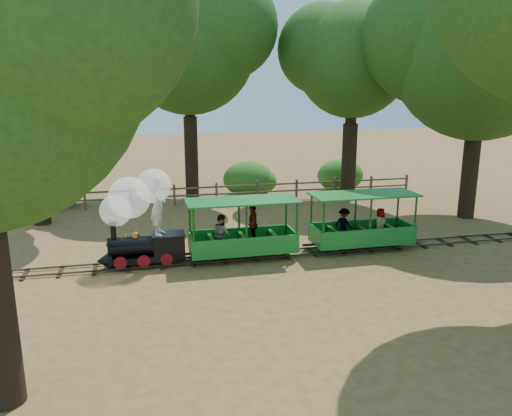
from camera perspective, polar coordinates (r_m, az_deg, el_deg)
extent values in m
plane|color=#9E7444|center=(16.67, 3.15, -5.40)|extent=(90.00, 90.00, 0.00)
cube|color=#3F3D3A|center=(16.38, 3.45, -5.48)|extent=(22.00, 0.05, 0.05)
cube|color=#3F3D3A|center=(16.92, 2.87, -4.83)|extent=(22.00, 0.05, 0.05)
cube|color=#382314|center=(16.67, 3.15, -5.32)|extent=(0.12, 1.00, 0.05)
cube|color=#382314|center=(16.06, -14.35, -6.49)|extent=(0.12, 1.00, 0.05)
cube|color=#382314|center=(18.64, 18.11, -3.92)|extent=(0.12, 1.00, 0.05)
cube|color=black|center=(15.97, -12.36, -5.48)|extent=(2.33, 0.74, 0.19)
cylinder|color=black|center=(15.85, -13.77, -4.22)|extent=(1.48, 0.59, 0.59)
cylinder|color=black|center=(15.72, -16.00, -2.49)|extent=(0.17, 0.17, 0.47)
sphere|color=#AF7E2A|center=(15.75, -13.64, -3.11)|extent=(0.28, 0.28, 0.28)
cylinder|color=#AF7E2A|center=(15.76, -14.61, -3.09)|extent=(0.11, 0.11, 0.11)
cube|color=black|center=(15.86, -9.94, -4.03)|extent=(0.95, 0.74, 0.58)
cube|color=black|center=(15.77, -9.99, -2.95)|extent=(1.01, 0.80, 0.04)
cone|color=black|center=(16.02, -16.92, -5.79)|extent=(0.48, 0.68, 0.68)
cylinder|color=#AF7E2A|center=(15.85, -16.59, -4.00)|extent=(0.11, 0.15, 0.15)
cylinder|color=maroon|center=(15.63, -15.25, -6.09)|extent=(0.38, 0.06, 0.38)
cylinder|color=maroon|center=(16.35, -15.17, -5.20)|extent=(0.38, 0.06, 0.38)
cylinder|color=maroon|center=(15.61, -12.72, -5.96)|extent=(0.38, 0.06, 0.38)
cylinder|color=maroon|center=(16.33, -12.76, -5.07)|extent=(0.38, 0.06, 0.38)
cylinder|color=maroon|center=(15.62, -10.19, -5.82)|extent=(0.38, 0.06, 0.38)
cylinder|color=maroon|center=(16.34, -10.34, -4.94)|extent=(0.38, 0.06, 0.38)
sphere|color=white|center=(15.61, -15.75, -0.30)|extent=(0.95, 0.95, 0.95)
sphere|color=white|center=(15.56, -14.28, 1.15)|extent=(1.27, 1.27, 1.27)
sphere|color=white|center=(15.55, -11.61, 2.48)|extent=(1.06, 1.06, 1.06)
imported|color=silver|center=(15.48, -11.10, 0.31)|extent=(0.59, 0.76, 1.85)
cube|color=#1B7E2A|center=(16.25, -1.52, -4.70)|extent=(3.42, 1.31, 0.10)
cube|color=#165212|center=(16.29, -1.52, -5.10)|extent=(3.08, 0.50, 0.14)
cube|color=#1B7E2A|center=(15.59, -1.07, -4.34)|extent=(3.42, 0.06, 0.50)
cube|color=#1B7E2A|center=(16.74, -1.96, -3.07)|extent=(3.42, 0.06, 0.50)
cube|color=#1B7E2A|center=(15.82, -1.56, 0.85)|extent=(3.57, 1.46, 0.05)
cylinder|color=#165212|center=(15.22, -7.12, -2.92)|extent=(0.07, 0.07, 1.61)
cylinder|color=#165212|center=(16.35, -7.57, -1.75)|extent=(0.07, 0.07, 1.61)
cylinder|color=#165212|center=(15.87, 4.68, -2.16)|extent=(0.07, 0.07, 1.61)
cylinder|color=#165212|center=(16.96, 3.46, -1.09)|extent=(0.07, 0.07, 1.61)
cube|color=#165212|center=(16.01, -5.14, -4.09)|extent=(0.12, 1.11, 0.40)
cube|color=#165212|center=(16.18, -1.53, -3.85)|extent=(0.12, 1.11, 0.40)
cube|color=#165212|center=(16.40, 1.99, -3.60)|extent=(0.12, 1.11, 0.40)
cylinder|color=black|center=(15.79, -5.18, -5.63)|extent=(0.28, 0.06, 0.28)
cylinder|color=black|center=(16.43, -5.52, -4.85)|extent=(0.28, 0.06, 0.28)
cylinder|color=black|center=(16.21, 2.53, -5.06)|extent=(0.28, 0.06, 0.28)
cylinder|color=black|center=(16.84, 1.90, -4.33)|extent=(0.28, 0.06, 0.28)
imported|color=gray|center=(15.65, -3.97, -2.91)|extent=(0.66, 0.73, 1.23)
imported|color=gray|center=(16.48, -0.36, -1.81)|extent=(0.52, 0.84, 1.34)
cube|color=#1B7E2A|center=(17.53, 11.95, -3.62)|extent=(3.42, 1.31, 0.10)
cube|color=#165212|center=(17.56, 11.93, -3.99)|extent=(3.08, 0.50, 0.14)
cube|color=#1B7E2A|center=(16.91, 12.87, -3.24)|extent=(3.42, 0.06, 0.50)
cube|color=#1B7E2A|center=(17.98, 11.18, -2.14)|extent=(3.42, 0.06, 0.50)
cube|color=#1B7E2A|center=(17.13, 12.21, 1.53)|extent=(3.57, 1.46, 0.05)
cylinder|color=#165212|center=(16.16, 7.72, -1.95)|extent=(0.07, 0.07, 1.61)
cylinder|color=#165212|center=(17.23, 6.33, -0.91)|extent=(0.07, 0.07, 1.61)
cylinder|color=#165212|center=(17.56, 17.73, -1.22)|extent=(0.07, 0.07, 1.61)
cylinder|color=#165212|center=(18.55, 15.87, -0.30)|extent=(0.07, 0.07, 1.61)
cube|color=#165212|center=(17.05, 8.86, -3.08)|extent=(0.12, 1.11, 0.40)
cube|color=#165212|center=(17.46, 11.99, -2.83)|extent=(0.12, 1.11, 0.40)
cube|color=#165212|center=(17.91, 14.97, -2.58)|extent=(0.12, 1.11, 0.40)
cylinder|color=black|center=(16.83, 9.03, -4.51)|extent=(0.28, 0.06, 0.28)
cylinder|color=black|center=(17.43, 8.19, -3.83)|extent=(0.28, 0.06, 0.28)
cylinder|color=black|center=(17.75, 15.62, -3.89)|extent=(0.28, 0.06, 0.28)
cylinder|color=black|center=(18.32, 14.60, -3.27)|extent=(0.28, 0.06, 0.28)
imported|color=gray|center=(17.17, 10.01, -1.81)|extent=(0.72, 0.82, 1.10)
imported|color=gray|center=(17.41, 13.97, -1.79)|extent=(0.38, 0.56, 1.10)
cylinder|color=#2D2116|center=(21.74, -23.73, 3.80)|extent=(0.70, 0.70, 4.28)
cylinder|color=#2D2116|center=(21.49, -24.61, 12.66)|extent=(0.52, 0.53, 2.45)
sphere|color=#1C4E18|center=(21.60, -25.19, 18.21)|extent=(5.82, 5.82, 5.82)
sphere|color=#1C4E18|center=(20.60, -21.69, 20.85)|extent=(4.37, 4.37, 4.37)
cylinder|color=#2D2116|center=(24.97, -7.40, 5.71)|extent=(0.66, 0.66, 4.04)
cylinder|color=#2D2116|center=(24.73, -7.63, 13.01)|extent=(0.50, 0.50, 2.31)
sphere|color=#1C4E18|center=(24.80, -7.79, 17.91)|extent=(6.44, 6.44, 6.44)
sphere|color=#1C4E18|center=(24.14, -3.56, 20.05)|extent=(4.83, 4.83, 4.83)
sphere|color=#1C4E18|center=(25.88, -11.48, 19.03)|extent=(5.16, 5.16, 5.16)
cylinder|color=#2D2116|center=(24.97, 10.57, 5.21)|extent=(0.72, 0.72, 3.71)
cylinder|color=#2D2116|center=(24.72, 10.87, 11.91)|extent=(0.54, 0.54, 2.12)
sphere|color=#1C4E18|center=(24.74, 11.07, 16.23)|extent=(5.37, 5.37, 5.37)
sphere|color=#1C4E18|center=(24.63, 14.93, 17.61)|extent=(4.03, 4.03, 4.03)
sphere|color=#1C4E18|center=(25.18, 7.59, 17.54)|extent=(4.29, 4.29, 4.29)
cylinder|color=#2D2116|center=(22.86, 23.21, 3.47)|extent=(0.68, 0.68, 3.65)
cylinder|color=#2D2116|center=(22.58, 23.90, 10.63)|extent=(0.51, 0.51, 2.08)
sphere|color=#1C4E18|center=(22.61, 24.44, 15.93)|extent=(7.04, 7.04, 7.04)
sphere|color=#1C4E18|center=(22.79, 19.33, 18.12)|extent=(5.63, 5.63, 5.63)
cube|color=brown|center=(24.06, -23.70, 0.67)|extent=(0.10, 0.10, 1.00)
cube|color=brown|center=(23.77, -18.97, 0.94)|extent=(0.10, 0.10, 1.00)
cube|color=brown|center=(23.64, -14.15, 1.21)|extent=(0.10, 0.10, 1.00)
cube|color=brown|center=(23.68, -9.31, 1.46)|extent=(0.10, 0.10, 1.00)
cube|color=brown|center=(23.89, -4.52, 1.71)|extent=(0.10, 0.10, 1.00)
cube|color=brown|center=(24.26, 0.15, 1.94)|extent=(0.10, 0.10, 1.00)
cube|color=brown|center=(24.79, 4.66, 2.15)|extent=(0.10, 0.10, 1.00)
cube|color=brown|center=(25.46, 8.95, 2.34)|extent=(0.10, 0.10, 1.00)
cube|color=brown|center=(26.27, 13.01, 2.50)|extent=(0.10, 0.10, 1.00)
cube|color=brown|center=(27.20, 16.80, 2.64)|extent=(0.10, 0.10, 1.00)
cube|color=brown|center=(23.99, -2.17, 2.53)|extent=(18.00, 0.06, 0.08)
cube|color=brown|center=(24.06, -2.17, 1.71)|extent=(18.00, 0.06, 0.08)
ellipsoid|color=#2D6B1E|center=(25.14, -21.96, 2.26)|extent=(2.57, 1.97, 1.78)
ellipsoid|color=#2D6B1E|center=(25.39, -0.91, 3.37)|extent=(2.57, 1.98, 1.78)
ellipsoid|color=#2D6B1E|center=(25.52, 0.06, 3.05)|extent=(2.10, 1.61, 1.45)
ellipsoid|color=#2D6B1E|center=(26.89, 9.61, 3.70)|extent=(2.49, 1.92, 1.73)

